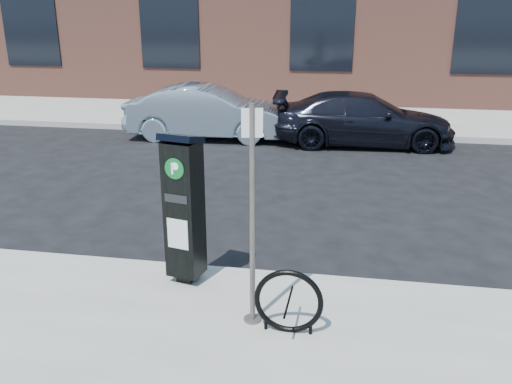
% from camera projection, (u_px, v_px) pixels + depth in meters
% --- Properties ---
extents(ground, '(120.00, 120.00, 0.00)m').
position_uv_depth(ground, '(257.00, 282.00, 6.67)').
color(ground, black).
rests_on(ground, ground).
extents(sidewalk_far, '(60.00, 12.00, 0.15)m').
position_uv_depth(sidewalk_far, '(322.00, 98.00, 19.69)').
color(sidewalk_far, gray).
rests_on(sidewalk_far, ground).
extents(curb_near, '(60.00, 0.12, 0.16)m').
position_uv_depth(curb_near, '(257.00, 277.00, 6.62)').
color(curb_near, '#9E9B93').
rests_on(curb_near, ground).
extents(curb_far, '(60.00, 0.12, 0.16)m').
position_uv_depth(curb_far, '(309.00, 134.00, 14.12)').
color(curb_far, '#9E9B93').
rests_on(curb_far, ground).
extents(parking_kiosk, '(0.48, 0.44, 1.79)m').
position_uv_depth(parking_kiosk, '(184.00, 207.00, 6.12)').
color(parking_kiosk, black).
rests_on(parking_kiosk, sidewalk_near).
extents(sign_pole, '(0.20, 0.18, 2.24)m').
position_uv_depth(sign_pole, '(252.00, 220.00, 5.22)').
color(sign_pole, '#625C57').
rests_on(sign_pole, sidewalk_near).
extents(bike_rack, '(0.69, 0.07, 0.69)m').
position_uv_depth(bike_rack, '(289.00, 302.00, 5.29)').
color(bike_rack, black).
rests_on(bike_rack, sidewalk_near).
extents(car_silver, '(4.13, 1.60, 1.34)m').
position_uv_depth(car_silver, '(207.00, 112.00, 13.76)').
color(car_silver, '#92A7BA').
rests_on(car_silver, ground).
extents(car_dark, '(4.43, 2.03, 1.26)m').
position_uv_depth(car_dark, '(363.00, 119.00, 13.14)').
color(car_dark, black).
rests_on(car_dark, ground).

